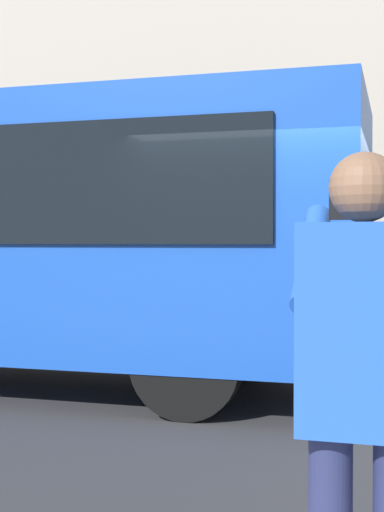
# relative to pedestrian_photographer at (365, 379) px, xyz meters

# --- Properties ---
(ground_plane) EXTENTS (60.00, 60.00, 0.00)m
(ground_plane) POSITION_rel_pedestrian_photographer_xyz_m (0.93, -4.43, -1.14)
(ground_plane) COLOR #2B2B2D
(building_facade_far) EXTENTS (28.00, 1.55, 12.00)m
(building_facade_far) POSITION_rel_pedestrian_photographer_xyz_m (0.91, -11.23, 4.85)
(building_facade_far) COLOR #A89E8E
(building_facade_far) RESTS_ON ground_plane
(pedestrian_photographer) EXTENTS (0.53, 0.52, 1.70)m
(pedestrian_photographer) POSITION_rel_pedestrian_photographer_xyz_m (0.00, 0.00, 0.00)
(pedestrian_photographer) COLOR #1E2347
(pedestrian_photographer) RESTS_ON sidewalk_curb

